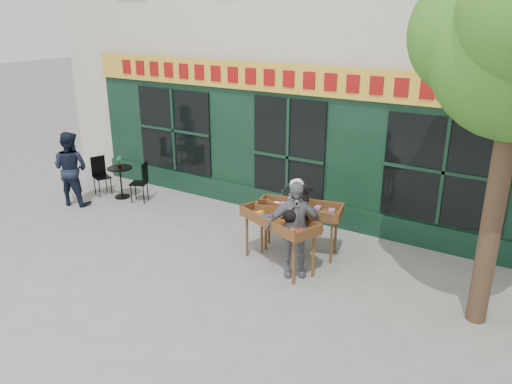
# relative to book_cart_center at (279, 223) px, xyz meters

# --- Properties ---
(ground) EXTENTS (80.00, 80.00, 0.00)m
(ground) POSITION_rel_book_cart_center_xyz_m (-1.02, -0.17, -0.82)
(ground) COLOR slate
(ground) RESTS_ON ground
(book_cart_center) EXTENTS (1.62, 1.11, 0.99)m
(book_cart_center) POSITION_rel_book_cart_center_xyz_m (0.00, 0.00, 0.00)
(book_cart_center) COLOR brown
(book_cart_center) RESTS_ON ground
(dog) EXTENTS (0.53, 0.68, 0.60)m
(dog) POSITION_rel_book_cart_center_xyz_m (0.35, -0.05, 0.47)
(dog) COLOR black
(dog) RESTS_ON book_cart_center
(woman) EXTENTS (0.62, 0.51, 1.46)m
(woman) POSITION_rel_book_cart_center_xyz_m (-0.00, 0.65, -0.09)
(woman) COLOR silver
(woman) RESTS_ON ground
(book_cart_right) EXTENTS (1.60, 0.95, 0.99)m
(book_cart_right) POSITION_rel_book_cart_center_xyz_m (0.06, 0.64, 0.00)
(book_cart_right) COLOR brown
(book_cart_right) RESTS_ON ground
(man_right) EXTENTS (1.05, 0.89, 1.68)m
(man_right) POSITION_rel_book_cart_center_xyz_m (0.36, -0.11, 0.02)
(man_right) COLOR slate
(man_right) RESTS_ON ground
(bistro_table) EXTENTS (0.60, 0.60, 0.76)m
(bistro_table) POSITION_rel_book_cart_center_xyz_m (-4.99, 0.99, -0.28)
(bistro_table) COLOR black
(bistro_table) RESTS_ON ground
(bistro_chair_left) EXTENTS (0.46, 0.46, 0.95)m
(bistro_chair_left) POSITION_rel_book_cart_center_xyz_m (-5.63, 0.92, -0.26)
(bistro_chair_left) COLOR black
(bistro_chair_left) RESTS_ON ground
(bistro_chair_right) EXTENTS (0.49, 0.48, 0.95)m
(bistro_chair_right) POSITION_rel_book_cart_center_xyz_m (-4.36, 1.08, -0.26)
(bistro_chair_right) COLOR black
(bistro_chair_right) RESTS_ON ground
(potted_plant) EXTENTS (0.16, 0.11, 0.29)m
(potted_plant) POSITION_rel_book_cart_center_xyz_m (-4.99, 0.99, 0.09)
(potted_plant) COLOR gray
(potted_plant) RESTS_ON bistro_table
(man_left) EXTENTS (0.99, 0.87, 1.74)m
(man_left) POSITION_rel_book_cart_center_xyz_m (-5.62, 0.09, 0.05)
(man_left) COLOR black
(man_left) RESTS_ON ground
(chalkboard) EXTENTS (0.59, 0.31, 0.79)m
(chalkboard) POSITION_rel_book_cart_center_xyz_m (-0.89, 2.02, -0.42)
(chalkboard) COLOR black
(chalkboard) RESTS_ON ground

